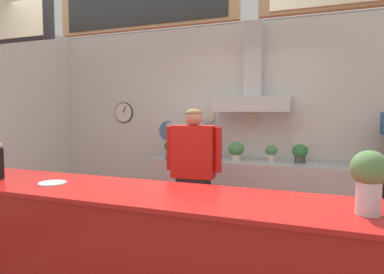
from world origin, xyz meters
The scene contains 12 objects.
back_wall_assembly centered at (0.02, 2.21, 1.48)m, with size 5.79×2.69×2.81m.
service_counter centered at (0.00, -0.37, 0.50)m, with size 4.24×0.75×1.00m.
back_prep_counter centered at (0.43, 1.95, 0.45)m, with size 2.84×0.64×0.92m.
shop_worker centered at (-0.02, 0.89, 0.85)m, with size 0.61×0.25×1.60m.
espresso_machine centered at (-0.47, 1.93, 1.17)m, with size 0.50×0.54×0.49m.
potted_oregano centered at (-0.80, 1.96, 1.05)m, with size 0.16×0.16×0.22m.
potted_rosemary centered at (0.64, 1.95, 1.05)m, with size 0.15×0.15×0.22m.
potted_basil centered at (0.18, 1.93, 1.06)m, with size 0.21×0.21×0.24m.
potted_sage centered at (0.99, 1.99, 1.05)m, with size 0.19×0.19×0.24m.
basil_vase centered at (1.50, -0.41, 1.20)m, with size 0.20×0.20×0.35m.
condiment_plate centered at (-0.71, -0.41, 1.01)m, with size 0.21×0.21×0.01m.
pepper_grinder centered at (-1.26, -0.41, 1.15)m, with size 0.05×0.05×0.30m.
Camera 1 is at (1.26, -2.47, 1.57)m, focal length 31.88 mm.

